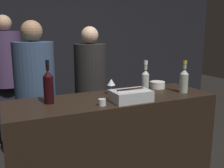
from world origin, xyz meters
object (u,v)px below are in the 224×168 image
(wine_glass, at_px, (111,83))
(candle_votive, at_px, (102,102))
(person_in_hoodie, at_px, (36,94))
(person_grey_polo, at_px, (91,86))
(white_wine_bottle, at_px, (145,80))
(bowl_white, at_px, (157,85))
(rose_wine_bottle, at_px, (184,80))
(ice_bin_with_bottles, at_px, (131,95))
(person_blond_tee, at_px, (8,74))
(red_wine_bottle_black_foil, at_px, (48,86))

(wine_glass, relative_size, candle_votive, 2.37)
(person_in_hoodie, distance_m, person_grey_polo, 0.77)
(white_wine_bottle, relative_size, person_in_hoodie, 0.19)
(bowl_white, height_order, person_grey_polo, person_grey_polo)
(rose_wine_bottle, relative_size, person_grey_polo, 0.20)
(ice_bin_with_bottles, xyz_separation_m, candle_votive, (-0.28, -0.03, -0.02))
(candle_votive, bearing_deg, bowl_white, 24.36)
(person_grey_polo, bearing_deg, wine_glass, 88.61)
(wine_glass, xyz_separation_m, person_in_hoodie, (-0.64, 0.48, -0.16))
(candle_votive, height_order, person_blond_tee, person_blond_tee)
(bowl_white, distance_m, rose_wine_bottle, 0.31)
(person_blond_tee, bearing_deg, person_in_hoodie, -174.84)
(bowl_white, height_order, wine_glass, wine_glass)
(ice_bin_with_bottles, relative_size, bowl_white, 2.15)
(red_wine_bottle_black_foil, distance_m, person_grey_polo, 1.12)
(bowl_white, distance_m, person_blond_tee, 2.08)
(wine_glass, relative_size, person_grey_polo, 0.09)
(bowl_white, bearing_deg, person_grey_polo, 122.30)
(bowl_white, bearing_deg, rose_wine_bottle, -65.10)
(red_wine_bottle_black_foil, bearing_deg, ice_bin_with_bottles, -18.64)
(ice_bin_with_bottles, relative_size, red_wine_bottle_black_foil, 0.93)
(white_wine_bottle, distance_m, person_grey_polo, 0.96)
(ice_bin_with_bottles, distance_m, person_in_hoodie, 1.05)
(bowl_white, height_order, red_wine_bottle_black_foil, red_wine_bottle_black_foil)
(person_blond_tee, height_order, person_grey_polo, person_blond_tee)
(wine_glass, bearing_deg, rose_wine_bottle, -20.23)
(ice_bin_with_bottles, relative_size, person_in_hoodie, 0.20)
(rose_wine_bottle, bearing_deg, ice_bin_with_bottles, -174.48)
(ice_bin_with_bottles, distance_m, person_grey_polo, 1.09)
(ice_bin_with_bottles, bearing_deg, white_wine_bottle, 34.49)
(ice_bin_with_bottles, distance_m, candle_votive, 0.28)
(ice_bin_with_bottles, xyz_separation_m, person_blond_tee, (-0.91, 1.86, -0.04))
(red_wine_bottle_black_foil, bearing_deg, bowl_white, 5.19)
(ice_bin_with_bottles, height_order, person_in_hoodie, person_in_hoodie)
(red_wine_bottle_black_foil, xyz_separation_m, person_grey_polo, (0.67, 0.86, -0.22))
(rose_wine_bottle, distance_m, white_wine_bottle, 0.39)
(candle_votive, bearing_deg, wine_glass, 55.13)
(red_wine_bottle_black_foil, xyz_separation_m, white_wine_bottle, (0.90, -0.05, -0.01))
(white_wine_bottle, bearing_deg, wine_glass, 155.24)
(ice_bin_with_bottles, xyz_separation_m, red_wine_bottle_black_foil, (-0.65, 0.22, 0.09))
(wine_glass, distance_m, person_blond_tee, 1.78)
(red_wine_bottle_black_foil, bearing_deg, person_in_hoodie, 93.64)
(wine_glass, relative_size, rose_wine_bottle, 0.46)
(bowl_white, xyz_separation_m, person_in_hoodie, (-1.19, 0.46, -0.09))
(candle_votive, xyz_separation_m, red_wine_bottle_black_foil, (-0.38, 0.25, 0.12))
(rose_wine_bottle, relative_size, red_wine_bottle_black_foil, 0.88)
(person_blond_tee, bearing_deg, red_wine_bottle_black_foil, -177.58)
(red_wine_bottle_black_foil, height_order, person_grey_polo, person_grey_polo)
(person_in_hoodie, bearing_deg, person_grey_polo, -20.00)
(rose_wine_bottle, height_order, red_wine_bottle_black_foil, red_wine_bottle_black_foil)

